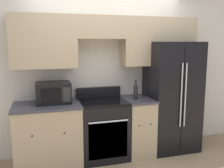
{
  "coord_description": "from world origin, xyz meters",
  "views": [
    {
      "loc": [
        -1.04,
        -3.28,
        1.78
      ],
      "look_at": [
        -0.0,
        0.31,
        1.15
      ],
      "focal_mm": 40.0,
      "sensor_mm": 36.0,
      "label": 1
    }
  ],
  "objects_px": {
    "bottle": "(136,92)",
    "microwave": "(53,93)",
    "refrigerator": "(171,96)",
    "oven_range": "(103,129)"
  },
  "relations": [
    {
      "from": "bottle",
      "to": "microwave",
      "type": "bearing_deg",
      "value": 173.9
    },
    {
      "from": "refrigerator",
      "to": "bottle",
      "type": "relative_size",
      "value": 5.78
    },
    {
      "from": "refrigerator",
      "to": "bottle",
      "type": "distance_m",
      "value": 0.69
    },
    {
      "from": "oven_range",
      "to": "refrigerator",
      "type": "distance_m",
      "value": 1.26
    },
    {
      "from": "oven_range",
      "to": "bottle",
      "type": "xyz_separation_m",
      "value": [
        0.51,
        -0.05,
        0.57
      ]
    },
    {
      "from": "microwave",
      "to": "bottle",
      "type": "distance_m",
      "value": 1.24
    },
    {
      "from": "oven_range",
      "to": "refrigerator",
      "type": "xyz_separation_m",
      "value": [
        1.18,
        0.03,
        0.44
      ]
    },
    {
      "from": "refrigerator",
      "to": "microwave",
      "type": "relative_size",
      "value": 3.63
    },
    {
      "from": "oven_range",
      "to": "refrigerator",
      "type": "bearing_deg",
      "value": 1.45
    },
    {
      "from": "oven_range",
      "to": "bottle",
      "type": "height_order",
      "value": "bottle"
    }
  ]
}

